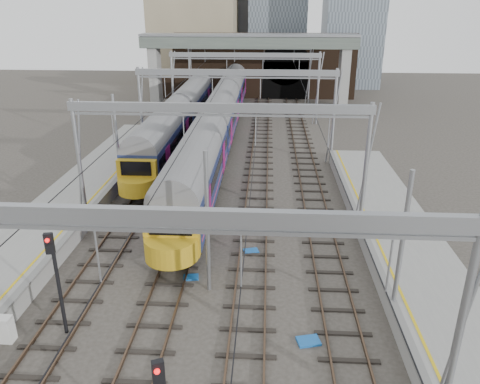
# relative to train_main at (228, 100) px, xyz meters

# --- Properties ---
(ground) EXTENTS (160.00, 160.00, 0.00)m
(ground) POSITION_rel_train_main_xyz_m (2.00, -36.54, -2.54)
(ground) COLOR #38332D
(ground) RESTS_ON ground
(platform_left) EXTENTS (4.32, 55.00, 1.12)m
(platform_left) POSITION_rel_train_main_xyz_m (-8.18, -34.04, -1.99)
(platform_left) COLOR gray
(platform_left) RESTS_ON ground
(platform_right) EXTENTS (4.32, 47.00, 1.12)m
(platform_right) POSITION_rel_train_main_xyz_m (12.18, -38.04, -1.99)
(platform_right) COLOR gray
(platform_right) RESTS_ON ground
(tracks) EXTENTS (14.40, 80.00, 0.22)m
(tracks) POSITION_rel_train_main_xyz_m (2.00, -21.54, -2.52)
(tracks) COLOR #4C3828
(tracks) RESTS_ON ground
(overhead_line) EXTENTS (16.80, 80.00, 8.00)m
(overhead_line) POSITION_rel_train_main_xyz_m (2.00, -15.06, 4.03)
(overhead_line) COLOR gray
(overhead_line) RESTS_ON ground
(retaining_wall) EXTENTS (28.00, 2.75, 9.00)m
(retaining_wall) POSITION_rel_train_main_xyz_m (3.40, 15.39, 1.79)
(retaining_wall) COLOR #2F1F15
(retaining_wall) RESTS_ON ground
(overbridge) EXTENTS (28.00, 3.00, 9.25)m
(overbridge) POSITION_rel_train_main_xyz_m (2.00, 9.46, 4.73)
(overbridge) COLOR gray
(overbridge) RESTS_ON ground
(train_main) EXTENTS (2.89, 66.74, 4.94)m
(train_main) POSITION_rel_train_main_xyz_m (0.00, 0.00, 0.00)
(train_main) COLOR black
(train_main) RESTS_ON ground
(train_second) EXTENTS (2.76, 31.98, 4.77)m
(train_second) POSITION_rel_train_main_xyz_m (-4.00, -8.85, -0.08)
(train_second) COLOR black
(train_second) RESTS_ON ground
(signal_near_left) EXTENTS (0.37, 0.46, 4.76)m
(signal_near_left) POSITION_rel_train_main_xyz_m (-3.61, -38.16, 0.47)
(signal_near_left) COLOR black
(signal_near_left) RESTS_ON ground
(relay_cabinet) EXTENTS (0.58, 0.49, 1.15)m
(relay_cabinet) POSITION_rel_train_main_xyz_m (-5.80, -38.76, -1.97)
(relay_cabinet) COLOR silver
(relay_cabinet) RESTS_ON ground
(equip_cover_a) EXTENTS (0.83, 0.64, 0.09)m
(equip_cover_a) POSITION_rel_train_main_xyz_m (0.96, -33.62, -2.50)
(equip_cover_a) COLOR #1656A8
(equip_cover_a) RESTS_ON ground
(equip_cover_b) EXTENTS (0.93, 0.77, 0.09)m
(equip_cover_b) POSITION_rel_train_main_xyz_m (3.89, -30.76, -2.49)
(equip_cover_b) COLOR #1656A8
(equip_cover_b) RESTS_ON ground
(equip_cover_c) EXTENTS (1.05, 0.85, 0.11)m
(equip_cover_c) POSITION_rel_train_main_xyz_m (6.51, -38.11, -2.49)
(equip_cover_c) COLOR #1656A8
(equip_cover_c) RESTS_ON ground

